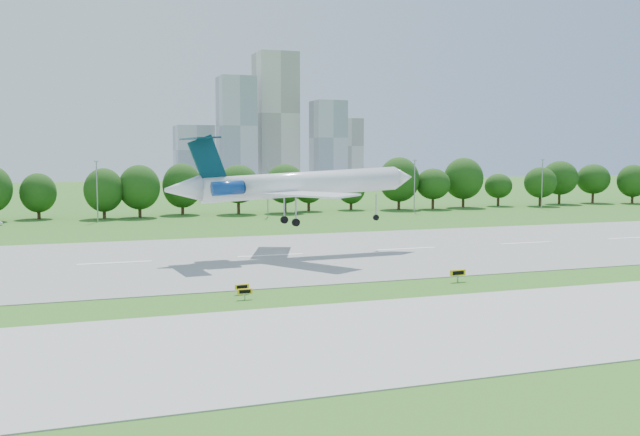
{
  "coord_description": "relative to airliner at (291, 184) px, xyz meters",
  "views": [
    {
      "loc": [
        -24.78,
        -65.82,
        13.53
      ],
      "look_at": [
        4.52,
        18.0,
        5.53
      ],
      "focal_mm": 40.0,
      "sensor_mm": 36.0,
      "label": 1
    }
  ],
  "objects": [
    {
      "name": "taxi_sign_centre",
      "position": [
        -12.58,
        -26.61,
        -8.81
      ],
      "size": [
        1.45,
        0.2,
        1.02
      ],
      "rotation": [
        0.0,
        0.0,
        0.01
      ],
      "color": "gray",
      "rests_on": "ground"
    },
    {
      "name": "airliner",
      "position": [
        0.0,
        0.0,
        0.0
      ],
      "size": [
        35.84,
        25.99,
        11.93
      ],
      "rotation": [
        0.0,
        -0.04,
        0.09
      ],
      "color": "white",
      "rests_on": "ground"
    },
    {
      "name": "ground",
      "position": [
        -2.75,
        -24.84,
        -9.56
      ],
      "size": [
        600.0,
        600.0,
        0.0
      ],
      "primitive_type": "plane",
      "color": "#2C641A",
      "rests_on": "ground"
    },
    {
      "name": "runway",
      "position": [
        -2.75,
        0.16,
        -9.52
      ],
      "size": [
        400.0,
        45.0,
        0.08
      ],
      "primitive_type": "cube",
      "color": "gray",
      "rests_on": "ground"
    },
    {
      "name": "taxi_sign_left",
      "position": [
        -12.26,
        -24.12,
        -8.83
      ],
      "size": [
        1.42,
        0.32,
        0.99
      ],
      "rotation": [
        0.0,
        0.0,
        0.11
      ],
      "color": "gray",
      "rests_on": "ground"
    },
    {
      "name": "skyline",
      "position": [
        97.41,
        365.77,
        20.9
      ],
      "size": [
        127.0,
        52.0,
        80.0
      ],
      "color": "#B2B2B7",
      "rests_on": "ground"
    },
    {
      "name": "taxi_sign_right",
      "position": [
        10.89,
        -25.06,
        -8.61
      ],
      "size": [
        1.85,
        0.35,
        1.29
      ],
      "rotation": [
        0.0,
        0.0,
        0.07
      ],
      "color": "gray",
      "rests_on": "ground"
    },
    {
      "name": "taxiway",
      "position": [
        -2.75,
        -42.84,
        -9.52
      ],
      "size": [
        400.0,
        23.0,
        0.08
      ],
      "primitive_type": "cube",
      "color": "#ADADA8",
      "rests_on": "ground"
    },
    {
      "name": "light_poles",
      "position": [
        -5.25,
        57.16,
        -3.22
      ],
      "size": [
        175.9,
        0.25,
        12.19
      ],
      "color": "gray",
      "rests_on": "ground"
    },
    {
      "name": "tree_line",
      "position": [
        -2.75,
        67.16,
        -3.37
      ],
      "size": [
        288.4,
        8.4,
        10.4
      ],
      "color": "#382314",
      "rests_on": "ground"
    }
  ]
}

